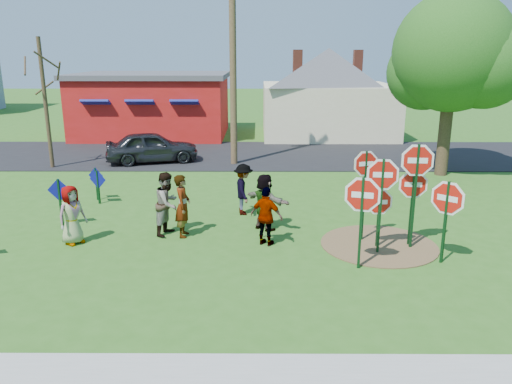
% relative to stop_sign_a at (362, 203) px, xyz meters
% --- Properties ---
extents(ground, '(120.00, 120.00, 0.00)m').
position_rel_stop_sign_a_xyz_m(ground, '(-3.64, 2.50, -1.69)').
color(ground, '#2E5F1B').
rests_on(ground, ground).
extents(road, '(120.00, 7.50, 0.04)m').
position_rel_stop_sign_a_xyz_m(road, '(-3.64, 14.00, -1.67)').
color(road, black).
rests_on(road, ground).
extents(dirt_patch, '(3.20, 3.20, 0.03)m').
position_rel_stop_sign_a_xyz_m(dirt_patch, '(0.86, 1.50, -1.67)').
color(dirt_patch, brown).
rests_on(dirt_patch, ground).
extents(red_building, '(9.40, 7.69, 3.90)m').
position_rel_stop_sign_a_xyz_m(red_building, '(-9.14, 20.49, 0.28)').
color(red_building, '#A41510').
rests_on(red_building, ground).
extents(cream_house, '(9.40, 9.40, 6.50)m').
position_rel_stop_sign_a_xyz_m(cream_house, '(1.86, 20.50, 1.24)').
color(cream_house, beige).
rests_on(cream_house, ground).
extents(stop_sign_a, '(1.14, 0.35, 2.47)m').
position_rel_stop_sign_a_xyz_m(stop_sign_a, '(0.00, 0.00, 0.00)').
color(stop_sign_a, '#0E3618').
rests_on(stop_sign_a, ground).
extents(stop_sign_b, '(0.93, 0.30, 2.71)m').
position_rel_stop_sign_a_xyz_m(stop_sign_b, '(0.44, 1.88, 0.29)').
color(stop_sign_b, '#0E3618').
rests_on(stop_sign_b, ground).
extents(stop_sign_c, '(1.17, 0.09, 3.03)m').
position_rel_stop_sign_a_xyz_m(stop_sign_c, '(1.67, 1.33, 0.43)').
color(stop_sign_c, '#0E3618').
rests_on(stop_sign_c, ground).
extents(stop_sign_d, '(1.03, 0.16, 2.26)m').
position_rel_stop_sign_a_xyz_m(stop_sign_d, '(1.67, 1.52, -0.10)').
color(stop_sign_d, '#0E3618').
rests_on(stop_sign_d, ground).
extents(stop_sign_e, '(0.97, 0.07, 1.79)m').
position_rel_stop_sign_a_xyz_m(stop_sign_e, '(0.75, 1.36, -0.50)').
color(stop_sign_e, '#0E3618').
rests_on(stop_sign_e, ground).
extents(stop_sign_f, '(0.87, 0.79, 2.28)m').
position_rel_stop_sign_a_xyz_m(stop_sign_f, '(2.17, 0.34, -0.11)').
color(stop_sign_f, '#0E3618').
rests_on(stop_sign_f, ground).
extents(stop_sign_g, '(1.12, 0.14, 2.71)m').
position_rel_stop_sign_a_xyz_m(stop_sign_g, '(0.69, 0.97, 0.20)').
color(stop_sign_g, '#0E3618').
rests_on(stop_sign_g, ground).
extents(blue_diamond_b, '(0.72, 0.07, 1.52)m').
position_rel_stop_sign_a_xyz_m(blue_diamond_b, '(-8.49, 2.99, -0.74)').
color(blue_diamond_b, '#0E3618').
rests_on(blue_diamond_b, ground).
extents(blue_diamond_c, '(0.64, 0.27, 1.22)m').
position_rel_stop_sign_a_xyz_m(blue_diamond_c, '(-8.10, 5.39, -0.94)').
color(blue_diamond_c, '#0E3618').
rests_on(blue_diamond_c, ground).
extents(blue_diamond_d, '(0.57, 0.18, 1.20)m').
position_rel_stop_sign_a_xyz_m(blue_diamond_d, '(-8.31, 5.85, -0.94)').
color(blue_diamond_d, '#0E3618').
rests_on(blue_diamond_d, ground).
extents(person_a, '(0.91, 0.97, 1.67)m').
position_rel_stop_sign_a_xyz_m(person_a, '(-7.64, 1.61, -0.85)').
color(person_a, '#404294').
rests_on(person_a, ground).
extents(person_b, '(0.44, 0.67, 1.83)m').
position_rel_stop_sign_a_xyz_m(person_b, '(-4.66, 2.21, -0.77)').
color(person_b, '#1F706B').
rests_on(person_b, ground).
extents(person_c, '(0.96, 1.08, 1.86)m').
position_rel_stop_sign_a_xyz_m(person_c, '(-5.12, 2.39, -0.76)').
color(person_c, brown).
rests_on(person_c, ground).
extents(person_d, '(0.77, 1.16, 1.69)m').
position_rel_stop_sign_a_xyz_m(person_d, '(-2.98, 4.25, -0.85)').
color(person_d, '#333339').
rests_on(person_d, ground).
extents(person_e, '(1.04, 0.81, 1.65)m').
position_rel_stop_sign_a_xyz_m(person_e, '(-2.26, 1.52, -0.86)').
color(person_e, '#472C57').
rests_on(person_e, ground).
extents(person_f, '(1.53, 1.45, 1.72)m').
position_rel_stop_sign_a_xyz_m(person_f, '(-2.30, 2.78, -0.83)').
color(person_f, '#174A2F').
rests_on(person_f, ground).
extents(suv, '(4.64, 2.83, 1.47)m').
position_rel_stop_sign_a_xyz_m(suv, '(-7.60, 12.13, -0.91)').
color(suv, '#29292E').
rests_on(suv, road).
extents(utility_pole, '(2.37, 0.93, 10.06)m').
position_rel_stop_sign_a_xyz_m(utility_pole, '(-3.65, 11.84, 3.60)').
color(utility_pole, '#4C3823').
rests_on(utility_pole, ground).
extents(leafy_tree, '(5.35, 4.88, 7.60)m').
position_rel_stop_sign_a_xyz_m(leafy_tree, '(5.59, 9.78, 3.20)').
color(leafy_tree, '#382819').
rests_on(leafy_tree, ground).
extents(bare_tree_west, '(1.80, 1.80, 5.82)m').
position_rel_stop_sign_a_xyz_m(bare_tree_west, '(-12.00, 11.00, 2.07)').
color(bare_tree_west, '#382819').
rests_on(bare_tree_west, ground).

